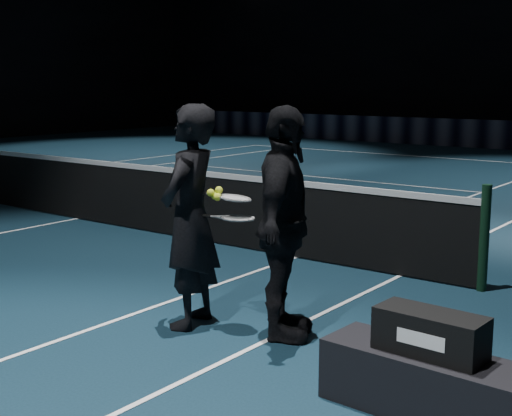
% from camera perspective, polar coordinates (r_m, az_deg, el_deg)
% --- Properties ---
extents(floor, '(36.00, 36.00, 0.00)m').
position_cam_1_polar(floor, '(11.45, -14.11, -0.84)').
color(floor, black).
rests_on(floor, ground).
extents(court_lines, '(10.98, 23.78, 0.01)m').
position_cam_1_polar(court_lines, '(11.45, -14.11, -0.82)').
color(court_lines, white).
rests_on(court_lines, floor).
extents(net_post_right, '(0.10, 0.10, 1.10)m').
position_cam_1_polar(net_post_right, '(7.58, 17.79, -2.32)').
color(net_post_right, black).
rests_on(net_post_right, floor).
extents(net_mesh, '(12.80, 0.02, 0.86)m').
position_cam_1_polar(net_mesh, '(11.38, -14.21, 1.38)').
color(net_mesh, black).
rests_on(net_mesh, floor).
extents(net_tape, '(12.80, 0.03, 0.07)m').
position_cam_1_polar(net_tape, '(11.32, -14.31, 3.71)').
color(net_tape, white).
rests_on(net_tape, net_mesh).
extents(sponsor_backdrop, '(22.00, 0.15, 0.90)m').
position_cam_1_polar(sponsor_backdrop, '(24.23, 15.78, 5.81)').
color(sponsor_backdrop, black).
rests_on(sponsor_backdrop, floor).
extents(player_bench, '(1.40, 0.53, 0.41)m').
position_cam_1_polar(player_bench, '(4.82, 13.60, -13.56)').
color(player_bench, black).
rests_on(player_bench, floor).
extents(racket_bag, '(0.71, 0.33, 0.28)m').
position_cam_1_polar(racket_bag, '(4.70, 13.78, -9.69)').
color(racket_bag, black).
rests_on(racket_bag, player_bench).
extents(bag_signature, '(0.32, 0.02, 0.09)m').
position_cam_1_polar(bag_signature, '(4.57, 13.01, -10.24)').
color(bag_signature, white).
rests_on(bag_signature, racket_bag).
extents(player_a, '(0.65, 0.81, 1.93)m').
position_cam_1_polar(player_a, '(6.15, -5.30, -0.73)').
color(player_a, black).
rests_on(player_a, floor).
extents(player_b, '(0.92, 1.23, 1.93)m').
position_cam_1_polar(player_b, '(5.83, 2.21, -1.29)').
color(player_b, black).
rests_on(player_b, floor).
extents(racket_lower, '(0.71, 0.40, 0.03)m').
position_cam_1_polar(racket_lower, '(5.97, -1.43, -0.82)').
color(racket_lower, black).
rests_on(racket_lower, player_a).
extents(racket_upper, '(0.71, 0.44, 0.10)m').
position_cam_1_polar(racket_upper, '(5.99, -1.73, 0.81)').
color(racket_upper, black).
rests_on(racket_upper, player_b).
extents(tennis_balls, '(0.12, 0.10, 0.12)m').
position_cam_1_polar(tennis_balls, '(6.01, -3.13, 1.08)').
color(tennis_balls, '#B8CD2B').
rests_on(tennis_balls, racket_upper).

